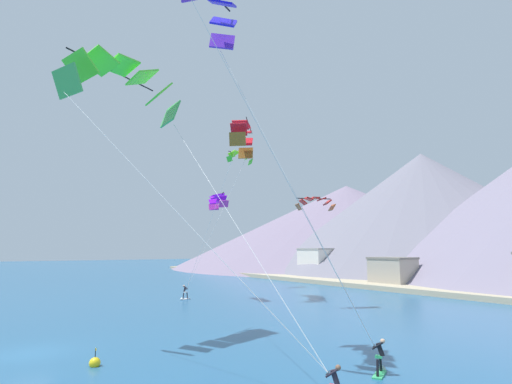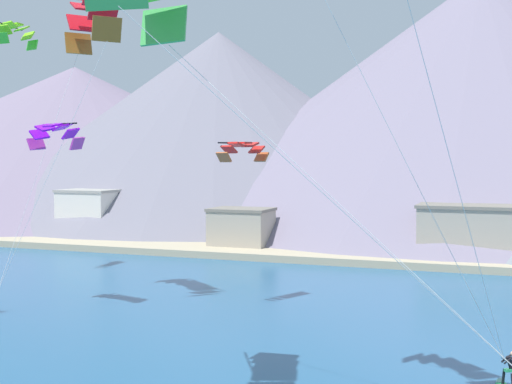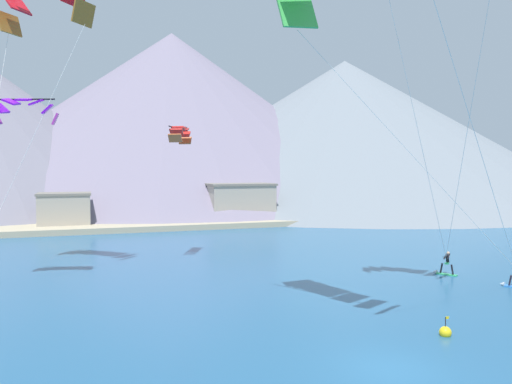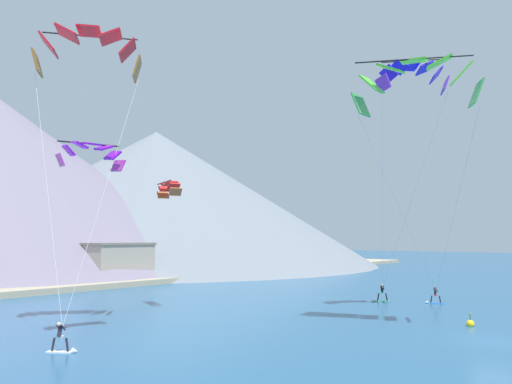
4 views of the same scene
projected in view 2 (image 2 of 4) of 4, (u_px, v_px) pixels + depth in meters
The scene contains 12 objects.
kitesurfer_near_trail at pixel (506, 376), 31.42m from camera, with size 1.20×1.71×1.75m.
parafoil_kite_near_lead at pixel (92, 17), 48.39m from camera, with size 7.56×8.08×19.66m.
parafoil_kite_distant_high_outer at pixel (16, 32), 59.13m from camera, with size 1.72×4.49×1.99m.
parafoil_kite_distant_low_drift at pixel (243, 149), 47.87m from camera, with size 2.59×4.16×1.36m.
parafoil_kite_distant_mid_solo at pixel (55, 133), 46.79m from camera, with size 4.40×2.05×1.82m.
shoreline_strip at pixel (369, 256), 69.50m from camera, with size 180.00×10.00×0.70m, color tan.
shore_building_harbour_front at pixel (468, 233), 67.98m from camera, with size 9.15×7.04×5.55m.
shore_building_quay_east at pixel (241, 230), 75.33m from camera, with size 6.36×4.88×4.61m.
shore_building_quay_west at pixel (88, 214), 85.99m from camera, with size 6.77×4.78×6.04m.
mountain_peak_west_ridge at pixel (75, 138), 137.24m from camera, with size 114.62×114.62×27.07m.
mountain_peak_central_summit at pixel (479, 99), 110.83m from camera, with size 104.72×104.72×37.85m.
mountain_peak_far_spur at pixel (219, 125), 118.08m from camera, with size 84.10×84.10×30.45m.
Camera 2 is at (14.12, -19.31, 10.29)m, focal length 50.00 mm.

